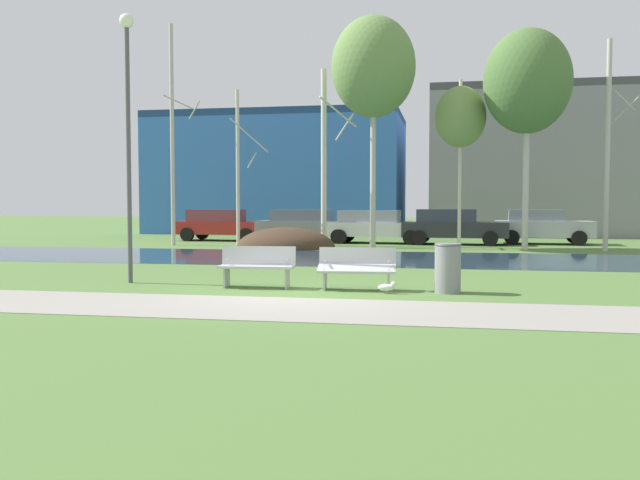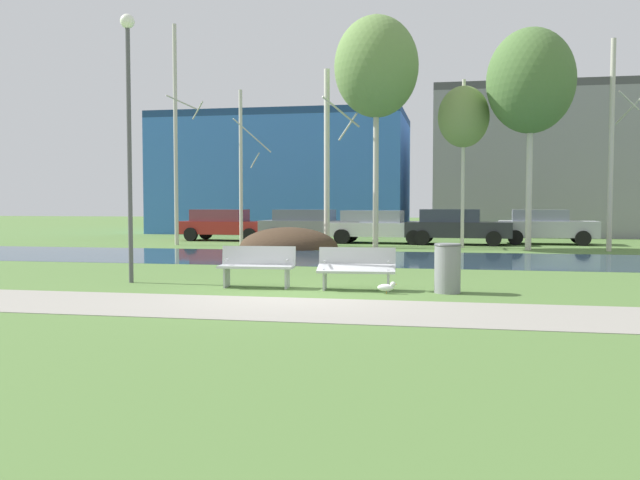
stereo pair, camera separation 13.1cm
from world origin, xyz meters
name	(u,v)px [view 2 (the right image)]	position (x,y,z in m)	size (l,w,h in m)	color
ground_plane	(363,256)	(0.00, 10.00, 0.00)	(120.00, 120.00, 0.00)	#517538
paved_path_strip	(273,308)	(0.00, -1.69, 0.01)	(60.00, 2.56, 0.01)	gray
river_band	(358,258)	(0.00, 9.00, 0.00)	(80.00, 6.31, 0.01)	#284256
soil_mound	(289,248)	(-3.43, 13.46, 0.00)	(3.98, 3.26, 1.66)	#423021
bench_left	(257,265)	(-1.07, 1.02, 0.47)	(1.64, 0.67, 0.87)	#B2B5B7
bench_right	(357,267)	(1.06, 1.02, 0.47)	(1.64, 0.67, 0.87)	#B2B5B7
trash_bin	(447,267)	(2.91, 0.91, 0.51)	(0.54, 0.54, 0.99)	gray
seagull	(387,287)	(1.73, 0.55, 0.13)	(0.39, 0.15, 0.24)	white
streetlamp	(129,107)	(-4.11, 1.32, 3.92)	(0.32, 0.32, 5.97)	#4C4C51
birch_far_left	(176,134)	(-8.54, 14.38, 4.70)	(1.42, 2.31, 9.30)	#BCB7A8
birch_left	(242,167)	(-5.78, 14.75, 3.33)	(1.46, 2.24, 6.54)	beige
birch_center_left	(328,155)	(-2.16, 15.22, 3.78)	(1.54, 2.71, 7.35)	beige
birch_center	(376,67)	(-0.02, 14.14, 7.13)	(3.32, 3.32, 9.18)	#BCB7A8
birch_center_right	(464,117)	(3.37, 15.01, 5.20)	(2.03, 2.03, 6.70)	beige
birch_right	(531,81)	(5.82, 14.05, 6.37)	(3.29, 3.29, 8.36)	beige
birch_far_right	(612,144)	(8.72, 13.90, 3.97)	(1.29, 2.07, 7.80)	#BCB7A8
parked_van_nearest_red	(225,224)	(-7.66, 17.97, 0.78)	(4.52, 2.14, 1.48)	maroon
parked_sedan_second_grey	(310,225)	(-3.40, 17.54, 0.79)	(4.77, 2.20, 1.49)	slate
parked_hatch_third_white	(379,226)	(-0.24, 17.28, 0.77)	(4.78, 2.20, 1.46)	silver
parked_wagon_fourth_dark	(456,226)	(3.15, 16.99, 0.80)	(4.54, 2.21, 1.52)	#282B30
parked_suv_fifth_silver	(545,226)	(6.95, 17.97, 0.79)	(4.20, 2.24, 1.50)	#B2B5BC
building_blue_store	(285,174)	(-7.14, 27.73, 3.53)	(14.71, 8.35, 7.07)	#3870C6
building_grey_warehouse	(575,164)	(9.80, 27.92, 4.02)	(15.71, 9.46, 8.04)	gray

